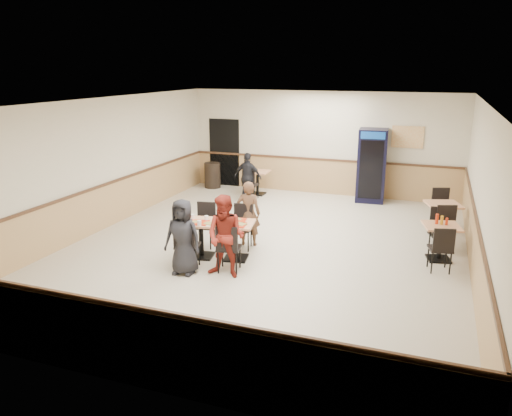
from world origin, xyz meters
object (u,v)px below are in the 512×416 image
at_px(diner_woman_left, 183,237).
at_px(pepsi_cooler, 372,166).
at_px(back_table, 258,179).
at_px(trash_bin, 212,175).
at_px(diner_woman_right, 226,237).
at_px(diner_man_opposite, 248,214).
at_px(side_table_far, 442,214).
at_px(lone_diner, 248,177).
at_px(main_table, 218,234).
at_px(side_table_near, 441,237).

bearing_deg(diner_woman_left, pepsi_cooler, 65.06).
bearing_deg(back_table, trash_bin, 167.87).
height_order(diner_woman_right, diner_man_opposite, diner_woman_right).
bearing_deg(side_table_far, trash_bin, 159.85).
bearing_deg(back_table, diner_woman_left, -83.10).
distance_m(side_table_far, pepsi_cooler, 3.21).
height_order(side_table_far, trash_bin, trash_bin).
xyz_separation_m(lone_diner, pepsi_cooler, (3.23, 1.19, 0.33)).
xyz_separation_m(diner_woman_right, side_table_far, (3.63, 3.70, -0.25)).
xyz_separation_m(lone_diner, back_table, (0.00, 0.80, -0.21)).
relative_size(back_table, pepsi_cooler, 0.35).
xyz_separation_m(main_table, trash_bin, (-2.64, 5.42, -0.10)).
distance_m(back_table, pepsi_cooler, 3.30).
xyz_separation_m(diner_man_opposite, side_table_far, (3.84, 2.02, -0.19)).
xyz_separation_m(main_table, side_table_near, (4.11, 1.38, -0.02)).
bearing_deg(back_table, side_table_near, -35.74).
bearing_deg(side_table_far, side_table_near, -90.80).
height_order(diner_woman_left, diner_woman_right, diner_woman_right).
bearing_deg(lone_diner, side_table_near, 151.50).
relative_size(lone_diner, trash_bin, 1.75).
distance_m(diner_woman_left, side_table_far, 5.86).
height_order(lone_diner, back_table, lone_diner).
distance_m(diner_man_opposite, side_table_near, 3.86).
bearing_deg(diner_woman_right, lone_diner, 108.67).
xyz_separation_m(diner_woman_left, diner_woman_right, (0.78, 0.14, 0.05)).
relative_size(diner_woman_right, lone_diner, 1.10).
bearing_deg(main_table, back_table, 90.84).
relative_size(pepsi_cooler, trash_bin, 2.58).
distance_m(diner_man_opposite, back_table, 4.36).
xyz_separation_m(side_table_near, side_table_far, (0.02, 1.55, 0.02)).
bearing_deg(diner_man_opposite, main_table, 60.64).
bearing_deg(back_table, diner_woman_right, -75.53).
bearing_deg(side_table_near, back_table, 144.26).
relative_size(diner_woman_left, diner_man_opposite, 1.01).
bearing_deg(diner_man_opposite, diner_woman_right, 85.17).
distance_m(diner_man_opposite, side_table_far, 4.35).
bearing_deg(pepsi_cooler, side_table_near, -69.60).
xyz_separation_m(lone_diner, side_table_near, (5.12, -2.88, -0.21)).
relative_size(side_table_far, back_table, 1.26).
bearing_deg(diner_man_opposite, trash_bin, -68.91).
distance_m(side_table_near, trash_bin, 7.86).
relative_size(diner_woman_left, pepsi_cooler, 0.69).
distance_m(side_table_far, trash_bin, 7.21).
bearing_deg(diner_woman_right, trash_bin, 118.89).
bearing_deg(diner_woman_left, diner_man_opposite, 69.08).
xyz_separation_m(diner_man_opposite, lone_diner, (-1.30, 3.35, -0.01)).
bearing_deg(side_table_near, lone_diner, 150.62).
bearing_deg(side_table_near, side_table_far, 89.20).
relative_size(main_table, lone_diner, 1.09).
height_order(diner_woman_left, diner_man_opposite, diner_woman_left).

